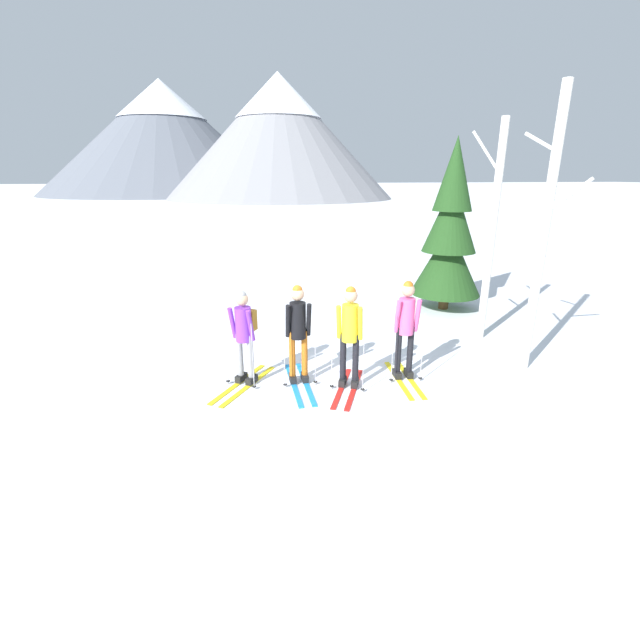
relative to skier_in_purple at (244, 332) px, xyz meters
The scene contains 9 objects.
ground_plane 1.68m from the skier_in_purple, 12.70° to the right, with size 400.00×400.00×0.00m, color white.
skier_in_purple is the anchor object (origin of this frame).
skier_in_black 0.93m from the skier_in_purple, ahead, with size 0.61×1.73×1.79m.
skier_in_yellow 1.83m from the skier_in_purple, 16.86° to the right, with size 0.94×1.55×1.81m.
skier_in_pink 2.85m from the skier_in_purple, ahead, with size 0.61×1.59×1.82m.
pine_tree_near 6.74m from the skier_in_purple, 32.46° to the left, with size 1.86×1.86×4.50m.
birch_tree_tall 5.70m from the skier_in_purple, 13.41° to the left, with size 0.75×0.61×4.67m.
birch_tree_slender 5.54m from the skier_in_purple, ahead, with size 0.84×0.96×5.02m.
mountain_ridge_distant 80.39m from the skier_in_purple, 92.77° to the left, with size 59.87×61.68×20.32m.
Camera 1 is at (-1.54, -7.03, 3.56)m, focal length 24.86 mm.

